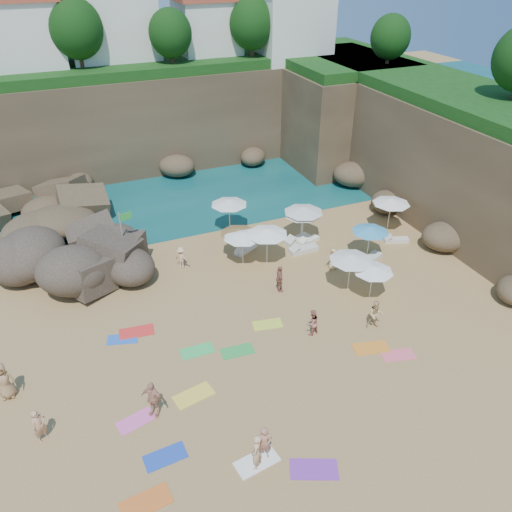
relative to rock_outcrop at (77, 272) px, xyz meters
name	(u,v)px	position (x,y,z in m)	size (l,w,h in m)	color
ground	(243,323)	(7.66, -8.54, 0.00)	(120.00, 120.00, 0.00)	tan
seawater	(133,144)	(7.66, 21.46, 0.00)	(120.00, 120.00, 0.00)	#0C4751
cliff_back	(161,116)	(9.66, 16.46, 4.00)	(44.00, 8.00, 8.00)	brown
cliff_right	(442,152)	(26.66, -0.54, 4.00)	(8.00, 30.00, 8.00)	brown
cliff_corner	(335,112)	(24.66, 11.46, 4.00)	(10.00, 12.00, 8.00)	brown
rock_promontory	(17,227)	(-3.34, 7.46, 0.00)	(12.00, 7.00, 2.00)	brown
clifftop_buildings	(161,26)	(10.62, 17.26, 11.24)	(28.48, 9.48, 7.00)	white
clifftop_trees	(205,35)	(12.44, 10.98, 11.26)	(35.60, 23.82, 4.40)	#11380F
rock_outcrop	(77,272)	(0.00, 0.00, 0.00)	(7.48, 5.61, 2.99)	brown
flag_pole	(124,234)	(3.08, -0.99, 2.53)	(0.76, 0.23, 3.96)	silver
parasol_0	(304,209)	(14.60, -1.85, 2.27)	(2.62, 2.62, 2.48)	silver
parasol_1	(229,202)	(10.52, 1.25, 2.19)	(2.52, 2.52, 2.39)	silver
parasol_2	(267,232)	(11.22, -3.57, 2.24)	(2.58, 2.58, 2.44)	silver
parasol_5	(243,235)	(9.80, -3.08, 2.07)	(2.38, 2.38, 2.25)	silver
parasol_6	(238,231)	(9.77, -2.36, 1.98)	(2.28, 2.28, 2.16)	silver
parasol_7	(302,212)	(14.49, -1.88, 2.08)	(2.40, 2.40, 2.27)	silver
parasol_8	(392,201)	(20.78, -2.94, 2.22)	(2.56, 2.56, 2.42)	silver
parasol_9	(373,269)	(15.15, -9.17, 1.95)	(2.24, 2.24, 2.12)	silver
parasol_10	(370,229)	(17.45, -5.43, 2.01)	(2.32, 2.32, 2.19)	silver
parasol_11	(351,257)	(14.44, -8.00, 2.18)	(2.51, 2.51, 2.37)	silver
lounger_0	(246,249)	(10.51, -1.77, 0.13)	(1.70, 0.57, 0.26)	white
lounger_1	(309,241)	(14.85, -2.36, 0.12)	(1.56, 0.52, 0.24)	white
lounger_2	(297,240)	(14.17, -2.02, 0.15)	(1.91, 0.64, 0.30)	silver
lounger_3	(304,249)	(13.98, -3.31, 0.15)	(1.94, 0.65, 0.30)	silver
lounger_4	(396,240)	(20.34, -4.60, 0.13)	(1.64, 0.55, 0.26)	silver
lounger_5	(370,259)	(17.36, -5.96, 0.14)	(1.86, 0.62, 0.29)	silver
towel_0	(165,457)	(1.85, -14.92, 0.01)	(1.66, 0.83, 0.03)	#2246B8
towel_1	(136,421)	(1.13, -12.73, 0.01)	(1.58, 0.79, 0.03)	pink
towel_2	(146,503)	(0.73, -16.51, 0.02)	(1.82, 0.91, 0.03)	orange
towel_3	(197,351)	(4.78, -9.63, 0.01)	(1.65, 0.83, 0.03)	#38C45C
towel_4	(194,395)	(3.79, -12.33, 0.02)	(1.77, 0.88, 0.03)	yellow
towel_5	(257,462)	(5.10, -16.52, 0.02)	(1.72, 0.86, 0.03)	white
towel_6	(314,469)	(6.99, -17.67, 0.02)	(1.85, 0.92, 0.03)	purple
towel_7	(137,332)	(2.29, -7.05, 0.02)	(1.78, 0.89, 0.03)	red
towel_8	(123,339)	(1.52, -7.34, 0.01)	(1.54, 0.77, 0.03)	blue
towel_9	(398,355)	(13.79, -13.72, 0.01)	(1.63, 0.81, 0.03)	#FC6275
towel_10	(371,348)	(12.85, -12.79, 0.02)	(1.77, 0.88, 0.03)	orange
towel_11	(237,351)	(6.61, -10.42, 0.01)	(1.62, 0.81, 0.03)	green
towel_12	(268,324)	(8.82, -9.13, 0.01)	(1.55, 0.77, 0.03)	#D9E83D
person_stand_0	(39,426)	(-2.52, -12.17, 0.81)	(0.59, 0.39, 1.63)	tan
person_stand_1	(312,322)	(10.62, -10.67, 0.75)	(0.72, 0.56, 1.49)	#BD6D5E
person_stand_2	(182,258)	(6.14, -2.08, 0.73)	(0.95, 0.39, 1.47)	#F2B389
person_stand_3	(280,279)	(10.67, -6.64, 0.84)	(0.99, 0.41, 1.68)	#A36251
person_stand_4	(333,259)	(14.65, -5.82, 0.72)	(0.71, 0.39, 1.45)	#E3BE77
person_stand_5	(57,253)	(-0.87, 1.45, 0.73)	(1.35, 0.39, 1.45)	#A27451
person_stand_6	(256,452)	(4.99, -16.69, 0.86)	(0.63, 0.41, 1.73)	#E5B482
person_lie_1	(154,410)	(1.96, -12.67, 0.22)	(1.06, 1.82, 0.44)	tan
person_lie_2	(8,392)	(-3.81, -9.19, 0.25)	(0.92, 1.88, 0.50)	#A97E54
person_lie_4	(264,454)	(5.46, -16.41, 0.19)	(0.57, 1.57, 0.38)	tan
person_lie_5	(374,322)	(13.89, -11.47, 0.30)	(0.78, 1.61, 0.61)	tan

